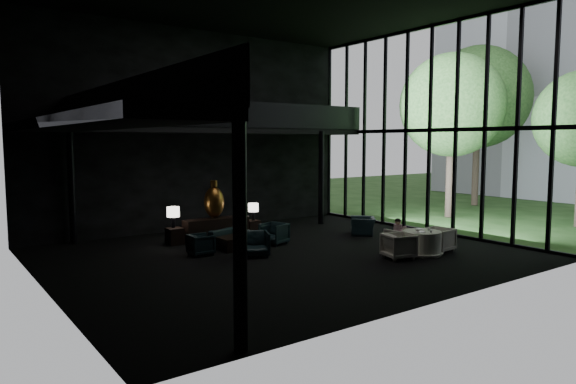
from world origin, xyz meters
TOP-DOWN VIEW (x-y plane):
  - floor at (0.00, 0.00)m, footprint 14.00×12.00m
  - wall_back at (0.00, 6.00)m, footprint 14.00×0.04m
  - wall_front at (0.00, -6.00)m, footprint 14.00×0.04m
  - wall_left at (-7.00, 0.00)m, footprint 0.04×12.00m
  - curtain_wall at (6.95, 0.00)m, footprint 0.20×12.00m
  - mezzanine_left at (-6.00, 0.00)m, footprint 2.00×12.00m
  - mezzanine_back at (1.00, 5.00)m, footprint 12.00×2.00m
  - railing_left at (-5.00, 0.00)m, footprint 0.06×12.00m
  - railing_back at (1.00, 4.00)m, footprint 12.00×0.06m
  - column_sw at (-5.00, -5.70)m, footprint 0.24×0.24m
  - column_nw at (-5.00, 5.70)m, footprint 0.24×0.24m
  - column_ne at (4.80, 4.00)m, footprint 0.24×0.24m
  - tree_near at (11.00, 2.00)m, footprint 4.80×4.80m
  - tree_far at (16.00, 4.00)m, footprint 5.60×5.60m
  - console at (-0.58, 3.47)m, footprint 2.46×0.56m
  - bronze_urn at (-0.58, 3.62)m, footprint 0.73×0.73m
  - side_table_left at (-2.18, 3.52)m, footprint 0.52×0.52m
  - table_lamp_left at (-2.18, 3.61)m, footprint 0.43×0.43m
  - side_table_right at (1.02, 3.57)m, footprint 0.50×0.50m
  - table_lamp_right at (1.02, 3.49)m, footprint 0.39×0.39m
  - sofa at (-0.91, 2.46)m, footprint 2.15×1.16m
  - lounge_armchair_west at (-2.21, 1.45)m, footprint 0.64×0.69m
  - lounge_armchair_east at (0.62, 1.51)m, footprint 1.00×1.04m
  - lounge_armchair_south at (-0.92, 0.30)m, footprint 1.17×1.15m
  - window_armchair at (4.45, 1.05)m, footprint 1.11×1.14m
  - coffee_table at (-0.98, 1.61)m, footprint 0.97×0.97m
  - dining_table at (3.47, -2.61)m, footprint 1.32×1.32m
  - dining_chair_north at (3.40, -1.75)m, footprint 0.89×0.84m
  - dining_chair_east at (4.27, -2.62)m, footprint 0.95×1.00m
  - dining_chair_west at (2.44, -2.57)m, footprint 1.08×1.12m
  - child at (3.42, -1.63)m, footprint 0.27×0.27m
  - plate_a at (3.28, -2.71)m, footprint 0.31×0.31m
  - plate_b at (3.69, -2.33)m, footprint 0.30×0.30m
  - saucer at (3.79, -2.64)m, footprint 0.19×0.19m
  - coffee_cup at (3.71, -2.69)m, footprint 0.11×0.11m
  - cereal_bowl at (3.38, -2.50)m, footprint 0.14×0.14m
  - cream_pot at (3.47, -2.94)m, footprint 0.07×0.07m

SIDE VIEW (x-z plane):
  - floor at x=0.00m, z-range -0.01..0.01m
  - coffee_table at x=-0.98m, z-range 0.00..0.42m
  - side_table_right at x=1.02m, z-range 0.00..0.55m
  - side_table_left at x=-2.18m, z-range 0.00..0.57m
  - dining_table at x=3.47m, z-range -0.05..0.70m
  - lounge_armchair_west at x=-2.21m, z-range 0.00..0.69m
  - console at x=-0.58m, z-range 0.00..0.78m
  - sofa at x=-0.91m, z-range 0.00..0.81m
  - dining_chair_north at x=3.40m, z-range 0.00..0.84m
  - window_armchair at x=4.45m, z-range 0.00..0.85m
  - lounge_armchair_east at x=0.62m, z-range 0.00..0.86m
  - lounge_armchair_south at x=-0.92m, z-range 0.00..0.93m
  - dining_chair_east at x=4.27m, z-range 0.00..0.94m
  - dining_chair_west at x=2.44m, z-range 0.00..0.95m
  - child at x=3.42m, z-range 0.45..1.03m
  - saucer at x=3.79m, z-range 0.75..0.76m
  - plate_b at x=3.69m, z-range 0.75..0.77m
  - plate_a at x=3.28m, z-range 0.75..0.77m
  - cream_pot at x=3.47m, z-range 0.75..0.82m
  - cereal_bowl at x=3.38m, z-range 0.75..0.82m
  - coffee_cup at x=3.71m, z-range 0.76..0.83m
  - table_lamp_right at x=1.02m, z-range 0.69..1.35m
  - table_lamp_left at x=-2.18m, z-range 0.73..1.46m
  - bronze_urn at x=-0.58m, z-range 0.68..2.05m
  - column_sw at x=-5.00m, z-range 0.00..4.00m
  - column_nw at x=-5.00m, z-range 0.00..4.00m
  - column_ne at x=4.80m, z-range 0.00..4.00m
  - wall_back at x=0.00m, z-range 0.00..8.00m
  - wall_front at x=0.00m, z-range 0.00..8.00m
  - wall_left at x=-7.00m, z-range 0.00..8.00m
  - curtain_wall at x=6.95m, z-range 0.00..8.00m
  - mezzanine_left at x=-6.00m, z-range 3.88..4.12m
  - mezzanine_back at x=1.00m, z-range 3.88..4.12m
  - railing_left at x=-5.00m, z-range 4.10..5.10m
  - railing_back at x=1.00m, z-range 4.10..5.10m
  - tree_near at x=11.00m, z-range 1.41..9.06m
  - tree_far at x=16.00m, z-range 1.59..10.39m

